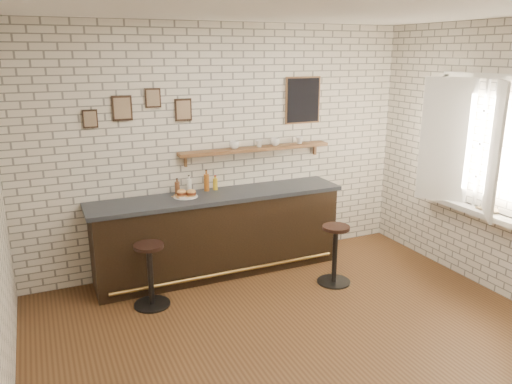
% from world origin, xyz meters
% --- Properties ---
extents(ground, '(5.00, 5.00, 0.00)m').
position_xyz_m(ground, '(0.00, 0.00, 0.00)').
color(ground, brown).
rests_on(ground, ground).
extents(bar_counter, '(3.10, 0.65, 1.01)m').
position_xyz_m(bar_counter, '(-0.19, 1.70, 0.51)').
color(bar_counter, black).
rests_on(bar_counter, ground).
extents(sandwich_plate, '(0.28, 0.28, 0.01)m').
position_xyz_m(sandwich_plate, '(-0.58, 1.74, 1.02)').
color(sandwich_plate, white).
rests_on(sandwich_plate, bar_counter).
extents(ciabatta_sandwich, '(0.25, 0.18, 0.08)m').
position_xyz_m(ciabatta_sandwich, '(-0.57, 1.74, 1.06)').
color(ciabatta_sandwich, tan).
rests_on(ciabatta_sandwich, sandwich_plate).
extents(potato_chips, '(0.25, 0.20, 0.00)m').
position_xyz_m(potato_chips, '(-0.61, 1.74, 1.02)').
color(potato_chips, '#C48E45').
rests_on(potato_chips, sandwich_plate).
extents(bitters_bottle_brown, '(0.06, 0.06, 0.20)m').
position_xyz_m(bitters_bottle_brown, '(-0.63, 1.89, 1.09)').
color(bitters_bottle_brown, brown).
rests_on(bitters_bottle_brown, bar_counter).
extents(bitters_bottle_white, '(0.06, 0.06, 0.22)m').
position_xyz_m(bitters_bottle_white, '(-0.49, 1.89, 1.10)').
color(bitters_bottle_white, white).
rests_on(bitters_bottle_white, bar_counter).
extents(bitters_bottle_amber, '(0.06, 0.06, 0.27)m').
position_xyz_m(bitters_bottle_amber, '(-0.27, 1.89, 1.12)').
color(bitters_bottle_amber, '#954F18').
rests_on(bitters_bottle_amber, bar_counter).
extents(condiment_bottle_yellow, '(0.06, 0.06, 0.18)m').
position_xyz_m(condiment_bottle_yellow, '(-0.15, 1.89, 1.09)').
color(condiment_bottle_yellow, gold).
rests_on(condiment_bottle_yellow, bar_counter).
extents(bar_stool_left, '(0.39, 0.39, 0.71)m').
position_xyz_m(bar_stool_left, '(-1.16, 1.19, 0.38)').
color(bar_stool_left, black).
rests_on(bar_stool_left, ground).
extents(bar_stool_right, '(0.40, 0.40, 0.71)m').
position_xyz_m(bar_stool_right, '(0.95, 0.85, 0.38)').
color(bar_stool_right, black).
rests_on(bar_stool_right, ground).
extents(wall_shelf, '(2.00, 0.18, 0.18)m').
position_xyz_m(wall_shelf, '(0.40, 1.90, 1.48)').
color(wall_shelf, brown).
rests_on(wall_shelf, ground).
extents(shelf_cup_a, '(0.14, 0.14, 0.10)m').
position_xyz_m(shelf_cup_a, '(0.11, 1.90, 1.55)').
color(shelf_cup_a, white).
rests_on(shelf_cup_a, wall_shelf).
extents(shelf_cup_b, '(0.13, 0.13, 0.09)m').
position_xyz_m(shelf_cup_b, '(0.44, 1.90, 1.54)').
color(shelf_cup_b, white).
rests_on(shelf_cup_b, wall_shelf).
extents(shelf_cup_c, '(0.15, 0.15, 0.10)m').
position_xyz_m(shelf_cup_c, '(0.67, 1.90, 1.55)').
color(shelf_cup_c, white).
rests_on(shelf_cup_c, wall_shelf).
extents(shelf_cup_d, '(0.11, 0.11, 0.09)m').
position_xyz_m(shelf_cup_d, '(1.02, 1.90, 1.54)').
color(shelf_cup_d, white).
rests_on(shelf_cup_d, wall_shelf).
extents(back_wall_decor, '(2.96, 0.02, 0.56)m').
position_xyz_m(back_wall_decor, '(0.23, 1.98, 2.05)').
color(back_wall_decor, black).
rests_on(back_wall_decor, ground).
extents(window_sill, '(0.20, 1.35, 0.06)m').
position_xyz_m(window_sill, '(2.40, 0.30, 0.90)').
color(window_sill, white).
rests_on(window_sill, ground).
extents(casement_window, '(0.40, 1.30, 1.56)m').
position_xyz_m(casement_window, '(2.36, 0.30, 1.65)').
color(casement_window, white).
rests_on(casement_window, ground).
extents(book_lower, '(0.16, 0.21, 0.02)m').
position_xyz_m(book_lower, '(2.38, 0.09, 0.94)').
color(book_lower, tan).
rests_on(book_lower, window_sill).
extents(book_upper, '(0.25, 0.26, 0.02)m').
position_xyz_m(book_upper, '(2.38, 0.09, 0.96)').
color(book_upper, tan).
rests_on(book_upper, book_lower).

